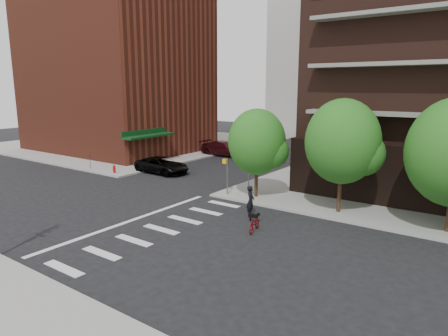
# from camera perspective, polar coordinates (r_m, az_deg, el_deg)

# --- Properties ---
(ground) EXTENTS (120.00, 120.00, 0.00)m
(ground) POSITION_cam_1_polar(r_m,az_deg,el_deg) (24.81, -13.95, -7.12)
(ground) COLOR black
(ground) RESTS_ON ground
(sidewalk_nw) EXTENTS (31.00, 33.00, 0.15)m
(sidewalk_nw) POSITION_cam_1_polar(r_m,az_deg,el_deg) (57.98, -12.12, 3.62)
(sidewalk_nw) COLOR gray
(sidewalk_nw) RESTS_ON ground
(crosswalk) EXTENTS (3.85, 13.00, 0.01)m
(crosswalk) POSITION_cam_1_polar(r_m,az_deg,el_deg) (23.24, -10.37, -8.23)
(crosswalk) COLOR silver
(crosswalk) RESTS_ON ground
(midrise_nw) EXTENTS (21.40, 15.50, 20.00)m
(midrise_nw) POSITION_cam_1_polar(r_m,az_deg,el_deg) (52.03, -15.28, 13.73)
(midrise_nw) COLOR maroon
(midrise_nw) RESTS_ON sidewalk_nw
(tree_a) EXTENTS (4.00, 4.00, 5.90)m
(tree_a) POSITION_cam_1_polar(r_m,az_deg,el_deg) (27.72, 4.71, 3.73)
(tree_a) COLOR #301E11
(tree_a) RESTS_ON sidewalk_ne
(tree_b) EXTENTS (4.50, 4.50, 6.65)m
(tree_b) POSITION_cam_1_polar(r_m,az_deg,el_deg) (25.13, 16.55, 3.64)
(tree_b) COLOR #301E11
(tree_b) RESTS_ON sidewalk_ne
(pedestrian_signal) EXTENTS (2.18, 0.67, 2.60)m
(pedestrian_signal) POSITION_cam_1_polar(r_m,az_deg,el_deg) (28.51, 1.13, -0.49)
(pedestrian_signal) COLOR slate
(pedestrian_signal) RESTS_ON sidewalk_ne
(fire_hydrant) EXTENTS (0.24, 0.24, 0.73)m
(fire_hydrant) POSITION_cam_1_polar(r_m,az_deg,el_deg) (37.33, -15.41, -0.07)
(fire_hydrant) COLOR #A50C0C
(fire_hydrant) RESTS_ON sidewalk_nw
(parking_meter) EXTENTS (0.10, 0.08, 1.32)m
(parking_meter) POSITION_cam_1_polar(r_m,az_deg,el_deg) (40.00, -18.61, 1.09)
(parking_meter) COLOR black
(parking_meter) RESTS_ON sidewalk_nw
(parked_car_black) EXTENTS (2.48, 5.34, 1.48)m
(parked_car_black) POSITION_cam_1_polar(r_m,az_deg,el_deg) (36.96, -8.87, 0.40)
(parked_car_black) COLOR black
(parked_car_black) RESTS_ON ground
(parked_car_maroon) EXTENTS (2.65, 5.87, 1.67)m
(parked_car_maroon) POSITION_cam_1_polar(r_m,az_deg,el_deg) (45.75, 0.08, 2.79)
(parked_car_maroon) COLOR #451217
(parked_car_maroon) RESTS_ON ground
(parked_car_silver) EXTENTS (1.84, 4.88, 1.59)m
(parked_car_silver) POSITION_cam_1_polar(r_m,az_deg,el_deg) (46.01, 4.33, 2.75)
(parked_car_silver) COLOR silver
(parked_car_silver) RESTS_ON ground
(scooter) EXTENTS (0.93, 1.68, 0.84)m
(scooter) POSITION_cam_1_polar(r_m,az_deg,el_deg) (22.08, 4.37, -8.00)
(scooter) COLOR maroon
(scooter) RESTS_ON ground
(dog_walker) EXTENTS (0.80, 0.65, 1.90)m
(dog_walker) POSITION_cam_1_polar(r_m,az_deg,el_deg) (24.44, 3.82, -4.74)
(dog_walker) COLOR black
(dog_walker) RESTS_ON ground
(dog) EXTENTS (0.66, 0.29, 0.55)m
(dog) POSITION_cam_1_polar(r_m,az_deg,el_deg) (23.67, 4.31, -6.83)
(dog) COLOR black
(dog) RESTS_ON ground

